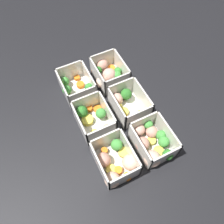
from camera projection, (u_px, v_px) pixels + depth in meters
The scene contains 7 objects.
ground_plane at pixel (112, 116), 0.75m from camera, with size 4.00×4.00×0.00m, color black.
container_near_left at pixel (152, 143), 0.67m from camera, with size 0.16×0.11×0.08m.
container_near_center at pixel (127, 103), 0.75m from camera, with size 0.14×0.11×0.08m.
container_near_right at pixel (108, 73), 0.81m from camera, with size 0.15×0.13×0.08m.
container_far_left at pixel (116, 162), 0.64m from camera, with size 0.14×0.13×0.08m.
container_far_center at pixel (94, 119), 0.72m from camera, with size 0.14×0.10×0.08m.
container_far_right at pixel (76, 86), 0.78m from camera, with size 0.14×0.11×0.08m.
Camera 1 is at (-0.33, 0.16, 0.66)m, focal length 35.00 mm.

